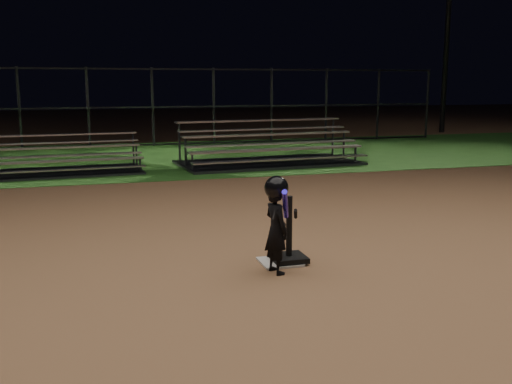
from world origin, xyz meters
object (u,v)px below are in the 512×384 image
batting_tee (289,249)px  bleacher_right (269,156)px  child_batter (276,222)px  light_pole_right (450,7)px  home_plate (280,262)px  bleacher_left (62,166)px

batting_tee → bleacher_right: size_ratio=0.16×
child_batter → light_pole_right: 19.99m
child_batter → home_plate: bearing=-38.8°
batting_tee → child_batter: bearing=-129.6°
home_plate → batting_tee: (0.10, -0.01, 0.15)m
child_batter → bleacher_left: bearing=3.8°
bleacher_left → home_plate: bearing=-74.8°
light_pole_right → bleacher_right: bearing=-143.7°
light_pole_right → batting_tee: bearing=-128.5°
bleacher_right → light_pole_right: size_ratio=0.56×
bleacher_left → bleacher_right: 4.96m
child_batter → bleacher_right: bleacher_right is taller
bleacher_right → bleacher_left: bearing=177.0°
batting_tee → bleacher_left: 8.16m
batting_tee → bleacher_left: bearing=109.7°
child_batter → bleacher_left: 8.38m
bleacher_left → bleacher_right: bleacher_right is taller
home_plate → batting_tee: batting_tee is taller
batting_tee → child_batter: 0.57m
bleacher_left → bleacher_right: size_ratio=0.79×
home_plate → bleacher_right: (2.31, 7.82, 0.21)m
home_plate → batting_tee: bearing=-7.8°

